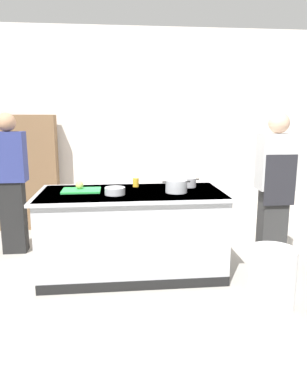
# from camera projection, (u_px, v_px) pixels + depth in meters

# --- Properties ---
(ground_plane) EXTENTS (10.00, 10.00, 0.00)m
(ground_plane) POSITION_uv_depth(u_px,v_px,m) (133.00, 271.00, 4.02)
(ground_plane) COLOR #9E9991
(back_wall) EXTENTS (6.40, 0.12, 3.00)m
(back_wall) POSITION_uv_depth(u_px,v_px,m) (125.00, 128.00, 5.76)
(back_wall) COLOR silver
(back_wall) RESTS_ON ground_plane
(counter_island) EXTENTS (1.98, 0.98, 0.90)m
(counter_island) POSITION_uv_depth(u_px,v_px,m) (132.00, 231.00, 3.93)
(counter_island) COLOR #B7BABF
(counter_island) RESTS_ON ground_plane
(cutting_board) EXTENTS (0.40, 0.28, 0.02)m
(cutting_board) POSITION_uv_depth(u_px,v_px,m) (81.00, 190.00, 3.86)
(cutting_board) COLOR green
(cutting_board) RESTS_ON counter_island
(onion) EXTENTS (0.08, 0.08, 0.08)m
(onion) POSITION_uv_depth(u_px,v_px,m) (79.00, 185.00, 3.88)
(onion) COLOR tan
(onion) RESTS_ON cutting_board
(stock_pot) EXTENTS (0.29, 0.23, 0.13)m
(stock_pot) POSITION_uv_depth(u_px,v_px,m) (176.00, 186.00, 3.79)
(stock_pot) COLOR #B7BABF
(stock_pot) RESTS_ON counter_island
(sauce_pan) EXTENTS (0.23, 0.16, 0.10)m
(sauce_pan) POSITION_uv_depth(u_px,v_px,m) (189.00, 182.00, 4.09)
(sauce_pan) COLOR #99999E
(sauce_pan) RESTS_ON counter_island
(mixing_bowl) EXTENTS (0.21, 0.21, 0.07)m
(mixing_bowl) POSITION_uv_depth(u_px,v_px,m) (115.00, 191.00, 3.70)
(mixing_bowl) COLOR #B7BABF
(mixing_bowl) RESTS_ON counter_island
(juice_cup) EXTENTS (0.07, 0.07, 0.10)m
(juice_cup) POSITION_uv_depth(u_px,v_px,m) (136.00, 182.00, 4.10)
(juice_cup) COLOR yellow
(juice_cup) RESTS_ON counter_island
(trash_bin) EXTENTS (0.41, 0.41, 0.55)m
(trash_bin) POSITION_uv_depth(u_px,v_px,m) (272.00, 278.00, 3.23)
(trash_bin) COLOR white
(trash_bin) RESTS_ON ground_plane
(person_chef) EXTENTS (0.38, 0.25, 1.72)m
(person_chef) POSITION_uv_depth(u_px,v_px,m) (275.00, 188.00, 3.97)
(person_chef) COLOR #313131
(person_chef) RESTS_ON ground_plane
(person_guest) EXTENTS (0.38, 0.24, 1.72)m
(person_guest) POSITION_uv_depth(u_px,v_px,m) (11.00, 181.00, 4.44)
(person_guest) COLOR black
(person_guest) RESTS_ON ground_plane
(bookshelf) EXTENTS (1.10, 0.31, 1.70)m
(bookshelf) POSITION_uv_depth(u_px,v_px,m) (20.00, 173.00, 5.44)
(bookshelf) COLOR brown
(bookshelf) RESTS_ON ground_plane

